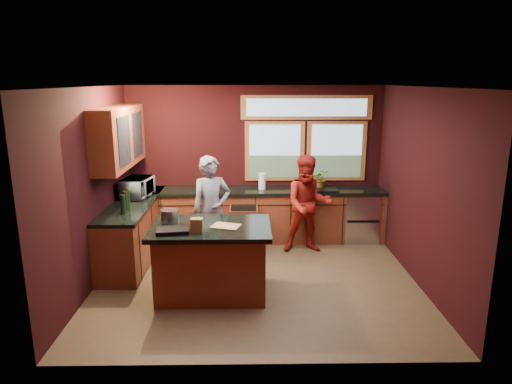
{
  "coord_description": "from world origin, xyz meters",
  "views": [
    {
      "loc": [
        -0.11,
        -6.05,
        2.79
      ],
      "look_at": [
        -0.01,
        0.4,
        1.2
      ],
      "focal_mm": 32.0,
      "sensor_mm": 36.0,
      "label": 1
    }
  ],
  "objects_px": {
    "cutting_board": "(226,226)",
    "stock_pot": "(170,216)",
    "island": "(212,259)",
    "person_grey": "(212,210)",
    "person_red": "(308,204)"
  },
  "relations": [
    {
      "from": "person_red",
      "to": "stock_pot",
      "type": "bearing_deg",
      "value": -146.98
    },
    {
      "from": "cutting_board",
      "to": "stock_pot",
      "type": "xyz_separation_m",
      "value": [
        -0.75,
        0.2,
        0.08
      ]
    },
    {
      "from": "person_red",
      "to": "cutting_board",
      "type": "bearing_deg",
      "value": -130.04
    },
    {
      "from": "island",
      "to": "person_red",
      "type": "distance_m",
      "value": 2.14
    },
    {
      "from": "person_grey",
      "to": "person_red",
      "type": "xyz_separation_m",
      "value": [
        1.54,
        0.42,
        -0.03
      ]
    },
    {
      "from": "person_grey",
      "to": "person_red",
      "type": "relative_size",
      "value": 1.04
    },
    {
      "from": "person_grey",
      "to": "stock_pot",
      "type": "height_order",
      "value": "person_grey"
    },
    {
      "from": "cutting_board",
      "to": "stock_pot",
      "type": "relative_size",
      "value": 1.46
    },
    {
      "from": "person_grey",
      "to": "cutting_board",
      "type": "height_order",
      "value": "person_grey"
    },
    {
      "from": "island",
      "to": "person_grey",
      "type": "bearing_deg",
      "value": 94.15
    },
    {
      "from": "cutting_board",
      "to": "stock_pot",
      "type": "bearing_deg",
      "value": 165.07
    },
    {
      "from": "island",
      "to": "stock_pot",
      "type": "height_order",
      "value": "stock_pot"
    },
    {
      "from": "island",
      "to": "person_red",
      "type": "bearing_deg",
      "value": 46.24
    },
    {
      "from": "island",
      "to": "person_red",
      "type": "xyz_separation_m",
      "value": [
        1.46,
        1.53,
        0.33
      ]
    },
    {
      "from": "island",
      "to": "person_red",
      "type": "height_order",
      "value": "person_red"
    }
  ]
}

